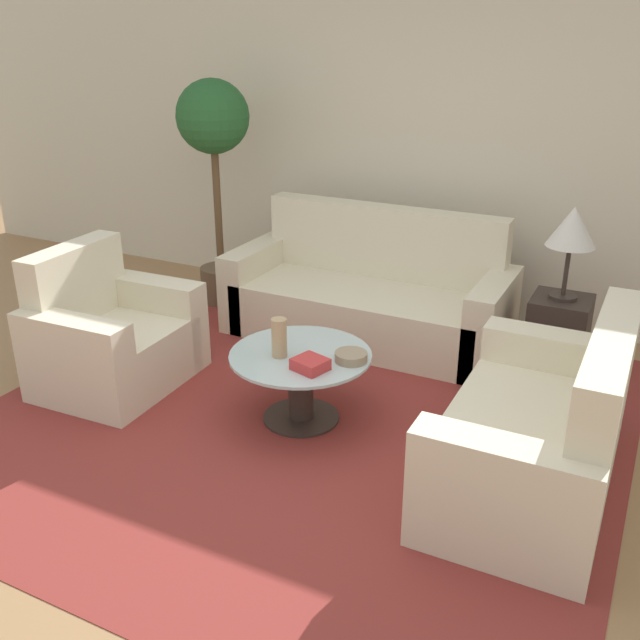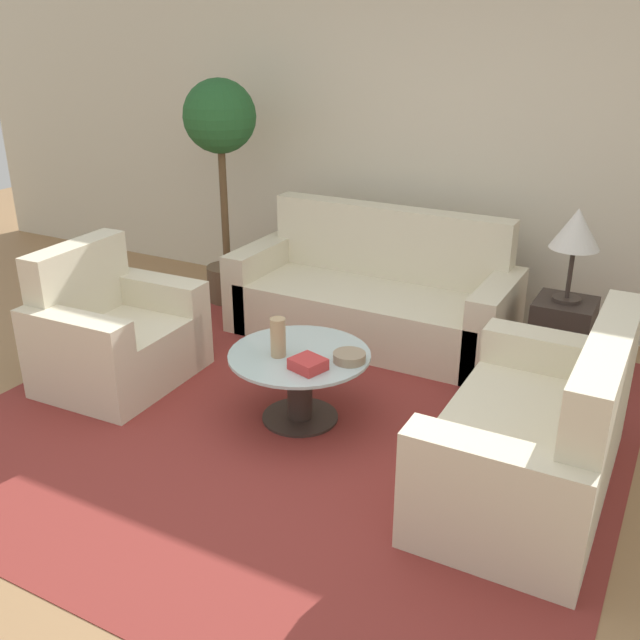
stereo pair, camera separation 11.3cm
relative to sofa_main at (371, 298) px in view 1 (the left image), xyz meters
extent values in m
plane|color=#9E754C|center=(0.22, -2.00, -0.29)|extent=(14.00, 14.00, 0.00)
cube|color=beige|center=(0.22, 0.76, 1.01)|extent=(10.00, 0.06, 2.60)
cube|color=maroon|center=(0.13, -1.36, -0.29)|extent=(3.66, 3.53, 0.01)
cube|color=beige|center=(0.00, -0.09, -0.09)|extent=(1.87, 0.84, 0.40)
cube|color=beige|center=(0.00, 0.24, 0.18)|extent=(1.87, 0.18, 0.94)
cube|color=beige|center=(-0.94, -0.09, 0.01)|extent=(0.20, 0.84, 0.60)
cube|color=beige|center=(0.94, -0.09, 0.01)|extent=(0.20, 0.84, 0.60)
cube|color=beige|center=(-1.15, -1.48, -0.09)|extent=(0.80, 0.79, 0.40)
cube|color=beige|center=(-1.44, -1.49, 0.16)|extent=(0.21, 0.77, 0.90)
cube|color=beige|center=(-1.13, -1.86, 0.01)|extent=(0.78, 0.23, 0.60)
cube|color=beige|center=(-1.16, -1.09, 0.01)|extent=(0.78, 0.23, 0.60)
cube|color=beige|center=(1.47, -1.42, -0.09)|extent=(0.81, 1.25, 0.40)
cube|color=beige|center=(1.78, -1.42, 0.17)|extent=(0.19, 1.25, 0.92)
cube|color=beige|center=(1.46, -0.80, 0.01)|extent=(0.80, 0.20, 0.60)
cube|color=beige|center=(1.47, -2.04, 0.01)|extent=(0.80, 0.20, 0.60)
cylinder|color=#332823|center=(0.13, -1.36, -0.28)|extent=(0.46, 0.46, 0.02)
cylinder|color=#332823|center=(0.13, -1.36, -0.08)|extent=(0.15, 0.15, 0.41)
cylinder|color=#B2C6C6|center=(0.13, -1.36, 0.13)|extent=(0.83, 0.83, 0.02)
cube|color=#332823|center=(1.37, -0.07, -0.02)|extent=(0.37, 0.37, 0.55)
cylinder|color=#332823|center=(1.37, -0.07, 0.27)|extent=(0.18, 0.18, 0.02)
cylinder|color=#332823|center=(1.37, -0.07, 0.45)|extent=(0.03, 0.03, 0.33)
cone|color=beige|center=(1.37, -0.07, 0.74)|extent=(0.31, 0.31, 0.25)
cylinder|color=brown|center=(-1.40, 0.08, -0.14)|extent=(0.35, 0.35, 0.30)
cylinder|color=brown|center=(-1.40, 0.08, 0.54)|extent=(0.06, 0.06, 1.07)
sphere|color=#235628|center=(-1.40, 0.08, 1.23)|extent=(0.57, 0.57, 0.57)
cylinder|color=tan|center=(0.04, -1.44, 0.26)|extent=(0.09, 0.09, 0.23)
cylinder|color=gray|center=(0.43, -1.31, 0.17)|extent=(0.19, 0.19, 0.05)
cube|color=#BC3333|center=(0.28, -1.51, 0.17)|extent=(0.21, 0.20, 0.07)
camera|label=1|loc=(1.91, -4.62, 1.91)|focal=40.00mm
camera|label=2|loc=(2.01, -4.57, 1.91)|focal=40.00mm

